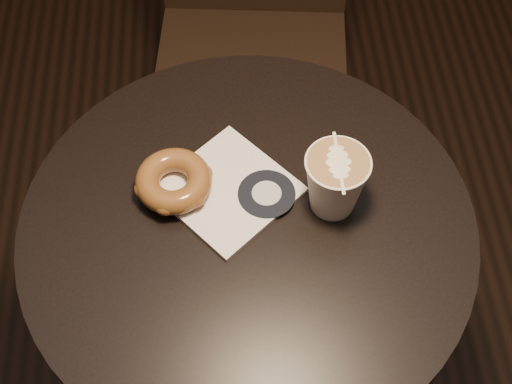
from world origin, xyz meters
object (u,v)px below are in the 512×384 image
cafe_table (249,281)px  latte_cup (335,183)px  doughnut (174,181)px  pastry_bag (228,190)px

cafe_table → latte_cup: bearing=10.9°
cafe_table → latte_cup: latte_cup is taller
cafe_table → doughnut: (-0.11, 0.06, 0.23)m
cafe_table → pastry_bag: pastry_bag is taller
latte_cup → pastry_bag: bearing=168.7°
cafe_table → pastry_bag: (-0.03, 0.06, 0.20)m
cafe_table → pastry_bag: size_ratio=4.22×
pastry_bag → doughnut: 0.09m
pastry_bag → latte_cup: latte_cup is taller
pastry_bag → latte_cup: bearing=-52.8°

